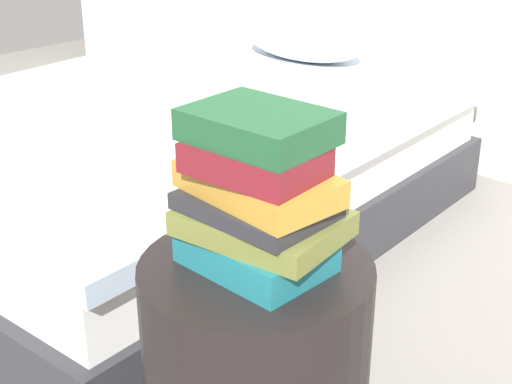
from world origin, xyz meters
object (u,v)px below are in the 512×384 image
at_px(book_teal, 256,249).
at_px(book_olive, 263,223).
at_px(book_maroon, 255,160).
at_px(bed, 174,161).
at_px(book_charcoal, 257,204).
at_px(book_forest, 260,127).
at_px(book_ochre, 258,183).

bearing_deg(book_teal, book_olive, 29.94).
distance_m(book_teal, book_maroon, 0.18).
bearing_deg(book_olive, book_teal, -158.44).
distance_m(bed, book_teal, 1.44).
bearing_deg(book_charcoal, bed, 144.68).
bearing_deg(book_maroon, book_forest, 99.76).
bearing_deg(book_forest, book_ochre, -179.05).
relative_size(bed, book_teal, 8.53).
bearing_deg(book_teal, book_charcoal, 9.78).
bearing_deg(book_forest, book_charcoal, -167.09).
bearing_deg(book_maroon, book_ochre, 112.84).
relative_size(book_teal, book_charcoal, 0.97).
relative_size(book_olive, book_forest, 1.18).
relative_size(book_ochre, book_forest, 1.19).
relative_size(book_teal, book_ochre, 0.89).
xyz_separation_m(book_teal, book_olive, (0.01, 0.01, 0.05)).
xyz_separation_m(bed, book_charcoal, (1.17, -0.77, 0.46)).
distance_m(book_teal, book_ochre, 0.13).
height_order(book_maroon, book_forest, book_forest).
height_order(bed, book_teal, book_teal).
bearing_deg(bed, book_forest, -37.66).
distance_m(book_charcoal, book_ochre, 0.04).
xyz_separation_m(book_charcoal, book_ochre, (0.00, 0.00, 0.04)).
distance_m(book_charcoal, book_forest, 0.14).
distance_m(book_olive, book_ochre, 0.08).
bearing_deg(book_teal, book_ochre, 29.92).
distance_m(bed, book_ochre, 1.48).
bearing_deg(book_teal, book_forest, 15.00).
bearing_deg(bed, book_maroon, -38.11).
bearing_deg(book_maroon, book_olive, 86.00).
xyz_separation_m(book_teal, book_maroon, (0.01, -0.01, 0.18)).
relative_size(bed, book_forest, 8.97).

